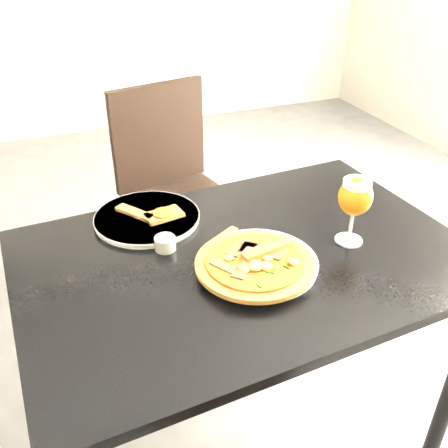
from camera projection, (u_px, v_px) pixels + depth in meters
name	position (u px, v px, depth m)	size (l,w,h in m)	color
ground	(200.00, 416.00, 1.79)	(6.00, 6.00, 0.00)	#4D4D50
dining_table	(245.00, 280.00, 1.40)	(1.25, 0.87, 0.75)	black
chair_far	(176.00, 191.00, 2.13)	(0.53, 0.53, 0.96)	black
plate_main	(259.00, 263.00, 1.30)	(0.31, 0.31, 0.02)	white
pizza	(255.00, 262.00, 1.27)	(0.30, 0.30, 0.03)	brown
plate_second	(147.00, 218.00, 1.49)	(0.31, 0.31, 0.02)	white
crust_scraps	(154.00, 214.00, 1.48)	(0.19, 0.15, 0.02)	brown
loose_crust	(224.00, 236.00, 1.42)	(0.11, 0.02, 0.01)	brown
sauce_cup	(165.00, 243.00, 1.36)	(0.06, 0.06, 0.04)	beige
beer_glass	(355.00, 197.00, 1.33)	(0.09, 0.09, 0.19)	#B8BDC2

